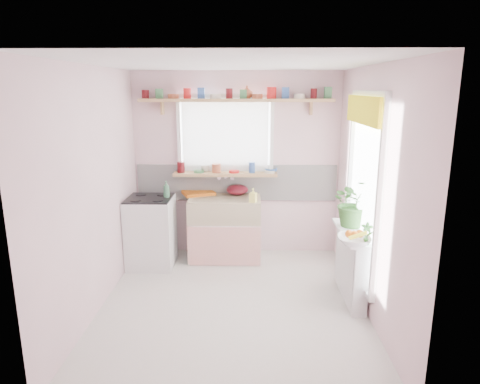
{
  "coord_description": "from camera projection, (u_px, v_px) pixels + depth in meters",
  "views": [
    {
      "loc": [
        0.17,
        -4.19,
        2.28
      ],
      "look_at": [
        0.07,
        0.55,
        1.12
      ],
      "focal_mm": 32.0,
      "sensor_mm": 36.0,
      "label": 1
    }
  ],
  "objects": [
    {
      "name": "fruit_bowl",
      "position": [
        354.0,
        241.0,
        4.2
      ],
      "size": [
        0.36,
        0.36,
        0.08
      ],
      "primitive_type": "imported",
      "rotation": [
        0.0,
        0.0,
        -0.1
      ],
      "color": "silver",
      "rests_on": "radiator_ledge"
    },
    {
      "name": "shelf_vase",
      "position": [
        247.0,
        92.0,
        5.57
      ],
      "size": [
        0.19,
        0.19,
        0.16
      ],
      "primitive_type": "imported",
      "rotation": [
        0.0,
        0.0,
        -0.22
      ],
      "color": "#A95434",
      "rests_on": "pine_shelf"
    },
    {
      "name": "sill_cup",
      "position": [
        205.0,
        168.0,
        5.83
      ],
      "size": [
        0.14,
        0.14,
        0.09
      ],
      "primitive_type": "imported",
      "rotation": [
        0.0,
        0.0,
        0.21
      ],
      "color": "beige",
      "rests_on": "windowsill"
    },
    {
      "name": "sill_bowl",
      "position": [
        271.0,
        170.0,
        5.81
      ],
      "size": [
        0.19,
        0.19,
        0.05
      ],
      "primitive_type": "imported",
      "rotation": [
        0.0,
        0.0,
        0.08
      ],
      "color": "#3360A6",
      "rests_on": "windowsill"
    },
    {
      "name": "sill_crockery",
      "position": [
        222.0,
        169.0,
        5.77
      ],
      "size": [
        1.35,
        0.11,
        0.12
      ],
      "color": "#590F14",
      "rests_on": "windowsill"
    },
    {
      "name": "soap_bottle_sink",
      "position": [
        253.0,
        195.0,
        5.46
      ],
      "size": [
        0.11,
        0.11,
        0.18
      ],
      "primitive_type": "imported",
      "rotation": [
        0.0,
        0.0,
        -0.4
      ],
      "color": "#FFF971",
      "rests_on": "sink_unit"
    },
    {
      "name": "fruit",
      "position": [
        355.0,
        234.0,
        4.19
      ],
      "size": [
        0.2,
        0.14,
        0.1
      ],
      "color": "orange",
      "rests_on": "fruit_bowl"
    },
    {
      "name": "jade_plant",
      "position": [
        354.0,
        202.0,
        4.71
      ],
      "size": [
        0.57,
        0.51,
        0.55
      ],
      "primitive_type": "imported",
      "rotation": [
        0.0,
        0.0,
        0.2
      ],
      "color": "#356729",
      "rests_on": "radiator_ledge"
    },
    {
      "name": "shelf_crockery",
      "position": [
        236.0,
        94.0,
        5.52
      ],
      "size": [
        2.47,
        0.11,
        0.12
      ],
      "color": "#590F14",
      "rests_on": "pine_shelf"
    },
    {
      "name": "pine_shelf",
      "position": [
        236.0,
        100.0,
        5.54
      ],
      "size": [
        2.52,
        0.24,
        0.04
      ],
      "primitive_type": "cube",
      "color": "tan",
      "rests_on": "room"
    },
    {
      "name": "room",
      "position": [
        290.0,
        166.0,
        5.11
      ],
      "size": [
        3.2,
        3.2,
        3.2
      ],
      "color": "silver",
      "rests_on": "ground"
    },
    {
      "name": "colander",
      "position": [
        237.0,
        190.0,
        5.85
      ],
      "size": [
        0.39,
        0.39,
        0.14
      ],
      "primitive_type": "ellipsoid",
      "rotation": [
        0.0,
        0.0,
        -0.39
      ],
      "color": "#510D18",
      "rests_on": "sink_unit"
    },
    {
      "name": "radiator_ledge",
      "position": [
        351.0,
        264.0,
        4.69
      ],
      "size": [
        0.22,
        0.95,
        0.78
      ],
      "color": "white",
      "rests_on": "ground"
    },
    {
      "name": "cooker_bottle",
      "position": [
        166.0,
        189.0,
        5.43
      ],
      "size": [
        0.09,
        0.09,
        0.21
      ],
      "primitive_type": "imported",
      "rotation": [
        0.0,
        0.0,
        -0.09
      ],
      "color": "#3C7953",
      "rests_on": "cooker"
    },
    {
      "name": "sink_unit",
      "position": [
        225.0,
        228.0,
        5.77
      ],
      "size": [
        0.95,
        0.65,
        1.11
      ],
      "color": "white",
      "rests_on": "ground"
    },
    {
      "name": "herb_pot",
      "position": [
        367.0,
        234.0,
        4.18
      ],
      "size": [
        0.13,
        0.1,
        0.22
      ],
      "primitive_type": "imported",
      "rotation": [
        0.0,
        0.0,
        -0.18
      ],
      "color": "#33712D",
      "rests_on": "radiator_ledge"
    },
    {
      "name": "windowsill",
      "position": [
        225.0,
        174.0,
        5.79
      ],
      "size": [
        1.4,
        0.22,
        0.04
      ],
      "primitive_type": "cube",
      "color": "tan",
      "rests_on": "room"
    },
    {
      "name": "dish_tray",
      "position": [
        198.0,
        193.0,
        5.88
      ],
      "size": [
        0.5,
        0.44,
        0.04
      ],
      "primitive_type": "cube",
      "rotation": [
        0.0,
        0.0,
        0.41
      ],
      "color": "#D06412",
      "rests_on": "sink_unit"
    },
    {
      "name": "cooker",
      "position": [
        151.0,
        232.0,
        5.55
      ],
      "size": [
        0.58,
        0.58,
        0.93
      ],
      "color": "white",
      "rests_on": "ground"
    }
  ]
}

